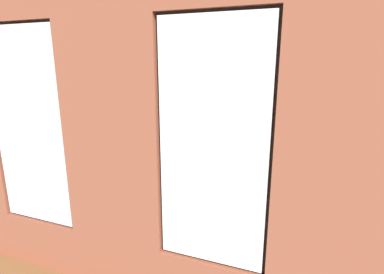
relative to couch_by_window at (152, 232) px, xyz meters
The scene contains 19 objects.
ground_plane 2.30m from the couch_by_window, 88.61° to the right, with size 7.25×6.59×0.10m, color brown.
brick_wall_with_windows 1.48m from the couch_by_window, 85.15° to the left, with size 6.65×0.30×3.37m.
white_wall_right 4.15m from the couch_by_window, 31.80° to the right, with size 0.10×5.59×3.37m, color white.
couch_by_window is the anchor object (origin of this frame).
couch_left 3.49m from the couch_by_window, 137.34° to the right, with size 0.96×2.04×0.80m.
coffee_table 2.37m from the couch_by_window, 81.18° to the right, with size 1.40×0.71×0.42m.
cup_ceramic 2.37m from the couch_by_window, 81.18° to the right, with size 0.07×0.07×0.08m, color #B23D38.
candle_jar 2.37m from the couch_by_window, 70.67° to the right, with size 0.08×0.08×0.12m, color #B7333D.
remote_silver 2.49m from the couch_by_window, 77.51° to the right, with size 0.05×0.17×0.02m, color #B2B2B7.
remote_black 2.47m from the couch_by_window, 90.51° to the right, with size 0.05×0.17×0.02m, color black.
media_console 3.88m from the couch_by_window, 38.69° to the right, with size 1.26×0.42×0.51m, color black.
tv_flatscreen 3.92m from the couch_by_window, 38.73° to the right, with size 0.99×0.20×0.71m.
papasan_chair 4.17m from the couch_by_window, 91.82° to the right, with size 1.12×1.12×0.70m.
potted_plant_mid_room_small 3.01m from the couch_by_window, 96.61° to the right, with size 0.30×0.30×0.55m.
potted_plant_beside_window_right 1.44m from the couch_by_window, ahead, with size 0.90×0.81×1.30m.
potted_plant_corner_near_left 5.32m from the couch_by_window, 120.82° to the right, with size 0.65×0.65×1.00m.
potted_plant_near_tv 2.85m from the couch_by_window, 28.50° to the right, with size 0.73×0.61×1.31m.
potted_plant_by_left_couch 4.39m from the couch_by_window, 119.62° to the right, with size 0.36×0.36×0.64m.
potted_plant_foreground_right 5.29m from the couch_by_window, 58.95° to the right, with size 0.92×0.95×1.27m.
Camera 1 is at (-1.82, 5.35, 2.52)m, focal length 28.00 mm.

